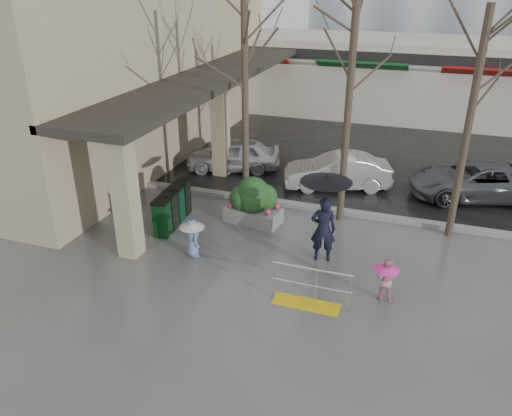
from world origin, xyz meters
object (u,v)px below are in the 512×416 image
Objects in this scene: tree_midwest at (353,50)px; news_boxes at (173,207)px; woman at (324,211)px; car_c at (477,181)px; car_a at (233,155)px; car_b at (337,171)px; handrail at (309,292)px; tree_west at (245,50)px; tree_mideast at (479,70)px; child_pink at (386,276)px; child_blue at (192,234)px; planter at (253,201)px.

tree_midwest is 3.37× the size of news_boxes.
woman reaches higher than news_boxes.
car_a is at bearing -105.00° from car_c.
woman is at bearing -11.68° from car_b.
car_c is (3.99, 8.04, 0.25)m from handrail.
car_b is (2.60, 2.54, -4.45)m from tree_west.
tree_mideast is 5.98m from child_pink.
woman reaches higher than car_c.
news_boxes is (-4.85, 0.58, -0.90)m from woman.
woman is 2.27× the size of child_blue.
tree_mideast reaches higher than planter.
tree_west is 3.68× the size of planter.
car_c is (4.16, 5.88, -0.85)m from woman.
planter is 4.72m from car_a.
handrail is at bearing -55.01° from tree_west.
car_b is (-3.90, 2.54, -4.23)m from tree_mideast.
woman reaches higher than child_blue.
tree_mideast is 1.76× the size of car_a.
news_boxes is at bearing -157.48° from planter.
woman is 5.28m from car_b.
tree_midwest is 6.33m from child_pink.
planter is 4.13m from car_b.
car_c is (4.15, 3.24, -4.60)m from tree_midwest.
car_c is at bearing 25.89° from news_boxes.
tree_west is at bearing 11.17° from car_a.
news_boxes is at bearing -17.72° from car_a.
tree_mideast is 5.86× the size of child_pink.
child_pink is 6.93m from news_boxes.
tree_midwest is 7.34m from car_a.
tree_west is 3.20m from tree_midwest.
woman is 0.66× the size of car_b.
woman is 0.68× the size of car_a.
car_c is (7.58, 6.86, -0.05)m from child_blue.
woman reaches higher than car_b.
tree_mideast is 1.43× the size of car_c.
child_pink is (1.80, -3.96, -4.60)m from tree_midwest.
tree_mideast is 5.39m from car_c.
child_pink is at bearing -38.35° from tree_west.
car_c is (9.01, 5.30, 0.06)m from news_boxes.
tree_west is at bearing -82.65° from car_c.
tree_mideast is 9.45m from news_boxes.
child_blue is at bearing 0.03° from child_pink.
tree_west reaches higher than woman.
car_a is 0.82× the size of car_c.
news_boxes is at bearing -157.00° from tree_midwest.
tree_midwest is 3.32m from tree_mideast.
tree_midwest is 6.76m from child_blue.
woman is 2.39m from child_pink.
tree_midwest is at bearing 40.52° from car_a.
tree_west is at bearing -50.77° from child_blue.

